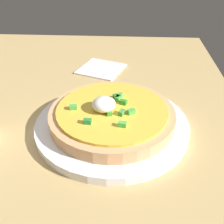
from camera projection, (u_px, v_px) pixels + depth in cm
name	position (u px, v px, depth cm)	size (l,w,h in cm)	color
dining_table	(40.00, 126.00, 53.31)	(99.68, 80.75, 2.95)	tan
plate	(112.00, 125.00, 50.01)	(27.61, 27.61, 1.53)	white
pizza	(112.00, 115.00, 48.79)	(22.36, 22.36, 5.07)	tan
napkin	(101.00, 69.00, 71.13)	(10.31, 10.31, 0.40)	white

